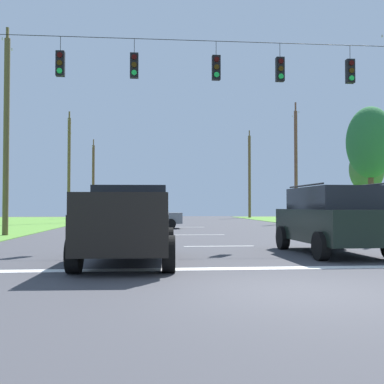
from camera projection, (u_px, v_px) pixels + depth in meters
The scene contains 17 objects.
ground_plane at pixel (296, 291), 7.85m from camera, with size 120.00×120.00×0.00m, color #3D3D42.
stop_bar_stripe at pixel (257, 268), 10.74m from camera, with size 15.96×0.45×0.01m, color white.
lane_dash_0 at pixel (219, 246), 16.71m from camera, with size 0.15×2.50×0.01m, color white.
lane_dash_1 at pixel (199, 235), 23.40m from camera, with size 0.15×2.50×0.01m, color white.
lane_dash_2 at pixel (186, 227), 32.00m from camera, with size 0.15×2.50×0.01m, color white.
overhead_signal_span at pixel (210, 121), 18.17m from camera, with size 18.75×0.31×8.27m.
pickup_truck at pixel (129, 224), 11.94m from camera, with size 2.45×5.47×1.95m.
suv_black at pixel (332, 218), 13.97m from camera, with size 2.31×4.85×2.05m.
distant_car_oncoming at pixel (141, 220), 22.05m from camera, with size 2.33×4.44×1.52m.
distant_car_far_parked at pixel (148, 216), 30.14m from camera, with size 4.30×2.02×1.52m.
utility_pole_far_right at pixel (296, 165), 41.11m from camera, with size 0.29×1.96×10.56m.
utility_pole_near_left at pixel (249, 175), 58.53m from camera, with size 0.33×1.81×10.90m.
utility_pole_far_left at pixel (6, 133), 22.79m from camera, with size 0.28×1.59×10.15m.
utility_pole_distant_right at pixel (69, 167), 39.98m from camera, with size 0.26×1.78×9.52m.
utility_pole_distant_left at pixel (93, 180), 57.38m from camera, with size 0.31×1.90×9.63m.
tree_roadside_right at pixel (370, 143), 29.75m from camera, with size 2.99×2.99×7.75m.
tree_roadside_far_right at pixel (367, 170), 35.47m from camera, with size 2.56×2.56×5.97m.
Camera 1 is at (-2.44, -7.72, 1.42)m, focal length 44.02 mm.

